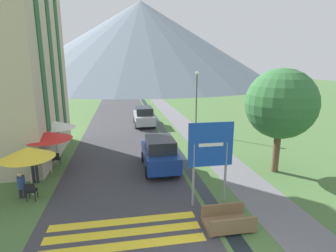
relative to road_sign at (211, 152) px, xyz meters
name	(u,v)px	position (x,y,z in m)	size (l,w,h in m)	color
ground_plane	(147,125)	(-1.05, 15.76, -2.34)	(160.00, 160.00, 0.00)	#476B38
road	(121,109)	(-3.55, 25.76, -2.34)	(6.40, 60.00, 0.01)	#38383D
footpath	(166,108)	(2.55, 25.76, -2.34)	(2.20, 60.00, 0.01)	slate
drainage_channel	(149,109)	(0.15, 25.76, -2.34)	(0.60, 60.00, 0.00)	black
crosswalk_marking	(124,233)	(-3.55, -1.34, -2.33)	(5.44, 1.84, 0.01)	yellow
mountain_distant	(141,43)	(3.51, 77.76, 10.32)	(83.95, 83.95, 25.33)	slate
road_sign	(211,152)	(0.00, 0.00, 0.00)	(1.88, 0.11, 3.56)	gray
footbridge	(228,222)	(0.15, -1.66, -2.11)	(1.70, 1.10, 0.65)	brown
parked_car_near	(160,153)	(-1.45, 4.32, -1.43)	(1.87, 3.86, 1.82)	navy
parked_car_far	(144,116)	(-1.34, 15.71, -1.43)	(1.91, 4.56, 1.82)	#B2B2B7
cafe_chair_middle	(39,166)	(-7.93, 4.49, -1.83)	(0.40, 0.40, 0.85)	black
cafe_chair_nearest	(31,190)	(-7.46, 1.63, -1.83)	(0.40, 0.40, 0.85)	black
cafe_chair_far_right	(56,158)	(-7.31, 5.61, -1.83)	(0.40, 0.40, 0.85)	black
cafe_umbrella_front_yellow	(28,153)	(-7.56, 2.09, -0.28)	(2.25, 2.25, 2.31)	#B7B2A8
cafe_umbrella_middle_red	(48,135)	(-7.37, 4.69, -0.21)	(2.49, 2.49, 2.34)	#B7B2A8
cafe_umbrella_rear_white	(55,124)	(-7.48, 6.78, -0.07)	(2.42, 2.42, 2.48)	#B7B2A8
person_seated_far	(21,184)	(-7.95, 2.00, -1.66)	(0.32, 0.32, 1.23)	#282833
person_standing_terrace	(34,164)	(-7.84, 3.51, -1.31)	(0.32, 0.32, 1.77)	#282833
person_seated_near	(48,157)	(-7.72, 5.55, -1.68)	(0.32, 0.32, 1.19)	#282833
streetlamp	(196,98)	(2.77, 11.64, 0.78)	(0.28, 0.28, 5.28)	#515156
tree_by_path	(281,104)	(4.78, 2.79, 1.44)	(3.70, 3.70, 5.64)	brown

